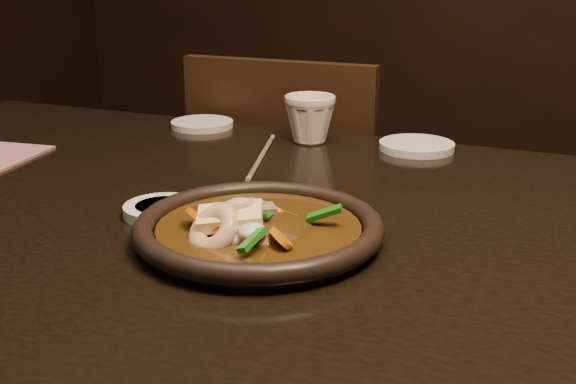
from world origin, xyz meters
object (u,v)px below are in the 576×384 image
at_px(chair, 299,233).
at_px(tea_cup, 310,117).
at_px(table, 248,270).
at_px(plate, 259,229).

distance_m(chair, tea_cup, 0.42).
height_order(table, tea_cup, tea_cup).
xyz_separation_m(chair, tea_cup, (0.12, -0.25, 0.32)).
xyz_separation_m(chair, plate, (0.23, -0.69, 0.29)).
height_order(plate, tea_cup, tea_cup).
distance_m(table, tea_cup, 0.39).
bearing_deg(tea_cup, plate, -76.23).
bearing_deg(chair, tea_cup, 114.11).
bearing_deg(table, chair, 105.89).
relative_size(table, tea_cup, 18.28).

